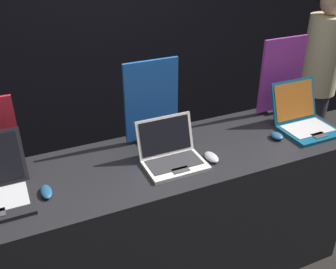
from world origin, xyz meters
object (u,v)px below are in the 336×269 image
(mouse_front, at_px, (46,192))
(laptop_middle, at_px, (171,154))
(mouse_middle, at_px, (211,157))
(laptop_back, at_px, (303,119))
(promo_stand_middle, at_px, (152,104))
(mouse_back, at_px, (277,136))
(person_bystander, at_px, (317,85))
(promo_stand_back, at_px, (281,78))

(mouse_front, xyz_separation_m, laptop_middle, (0.69, 0.01, 0.04))
(mouse_middle, xyz_separation_m, laptop_back, (0.73, 0.09, 0.05))
(promo_stand_middle, height_order, mouse_back, promo_stand_middle)
(mouse_middle, xyz_separation_m, mouse_back, (0.49, 0.04, 0.00))
(mouse_middle, distance_m, laptop_back, 0.74)
(person_bystander, bearing_deg, mouse_front, -163.05)
(laptop_middle, distance_m, person_bystander, 1.92)
(mouse_front, distance_m, laptop_back, 1.65)
(laptop_middle, bearing_deg, promo_stand_back, 16.84)
(person_bystander, bearing_deg, laptop_back, -138.58)
(promo_stand_back, bearing_deg, mouse_middle, -153.95)
(laptop_back, bearing_deg, mouse_middle, -172.94)
(person_bystander, bearing_deg, mouse_middle, -152.39)
(mouse_back, xyz_separation_m, promo_stand_back, (0.24, 0.31, 0.24))
(promo_stand_middle, bearing_deg, laptop_middle, -90.00)
(mouse_front, relative_size, laptop_back, 0.32)
(mouse_middle, distance_m, promo_stand_middle, 0.47)
(mouse_front, distance_m, mouse_middle, 0.91)
(laptop_back, distance_m, promo_stand_back, 0.33)
(mouse_back, bearing_deg, mouse_middle, -174.81)
(mouse_middle, height_order, promo_stand_middle, promo_stand_middle)
(laptop_back, height_order, promo_stand_back, promo_stand_back)
(laptop_middle, xyz_separation_m, person_bystander, (1.77, 0.74, -0.15))
(laptop_back, relative_size, person_bystander, 0.22)
(mouse_front, height_order, laptop_middle, laptop_middle)
(promo_stand_middle, xyz_separation_m, laptop_back, (0.95, -0.26, -0.18))
(mouse_middle, xyz_separation_m, promo_stand_middle, (-0.22, 0.35, 0.23))
(laptop_back, xyz_separation_m, promo_stand_back, (-0.00, 0.27, 0.19))
(laptop_middle, bearing_deg, mouse_middle, -17.69)
(mouse_front, distance_m, laptop_middle, 0.69)
(laptop_middle, bearing_deg, mouse_front, -179.20)
(laptop_middle, distance_m, promo_stand_middle, 0.34)
(laptop_middle, xyz_separation_m, mouse_back, (0.71, -0.03, -0.04))
(mouse_middle, height_order, mouse_back, mouse_back)
(promo_stand_middle, bearing_deg, laptop_back, -15.30)
(mouse_front, height_order, promo_stand_back, promo_stand_back)
(mouse_front, height_order, laptop_back, laptop_back)
(mouse_front, relative_size, mouse_back, 1.29)
(mouse_front, distance_m, promo_stand_middle, 0.79)
(mouse_middle, bearing_deg, person_bystander, 27.61)
(promo_stand_middle, bearing_deg, mouse_middle, -58.00)
(laptop_middle, height_order, promo_stand_back, promo_stand_back)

